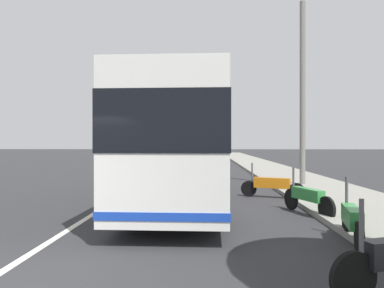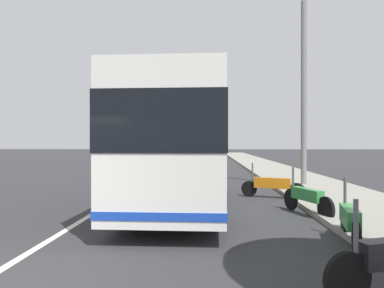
# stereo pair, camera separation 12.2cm
# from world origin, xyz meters

# --- Properties ---
(sidewalk_curb) EXTENTS (110.00, 3.60, 0.14)m
(sidewalk_curb) POSITION_xyz_m (10.00, -7.73, 0.07)
(sidewalk_curb) COLOR gray
(sidewalk_curb) RESTS_ON ground
(lane_divider_line) EXTENTS (110.00, 0.16, 0.01)m
(lane_divider_line) POSITION_xyz_m (10.00, 0.00, 0.00)
(lane_divider_line) COLOR silver
(lane_divider_line) RESTS_ON ground
(coach_bus) EXTENTS (10.75, 2.76, 3.58)m
(coach_bus) POSITION_xyz_m (7.39, -2.37, 2.01)
(coach_bus) COLOR silver
(coach_bus) RESTS_ON ground
(motorcycle_nearest_curb) EXTENTS (2.05, 0.53, 1.25)m
(motorcycle_nearest_curb) POSITION_xyz_m (2.51, -5.88, 0.46)
(motorcycle_nearest_curb) COLOR black
(motorcycle_nearest_curb) RESTS_ON ground
(motorcycle_far_end) EXTENTS (2.11, 0.81, 1.26)m
(motorcycle_far_end) POSITION_xyz_m (5.44, -5.85, 0.47)
(motorcycle_far_end) COLOR black
(motorcycle_far_end) RESTS_ON ground
(motorcycle_by_tree) EXTENTS (0.92, 2.13, 1.23)m
(motorcycle_by_tree) POSITION_xyz_m (8.44, -5.42, 0.46)
(motorcycle_by_tree) COLOR black
(motorcycle_by_tree) RESTS_ON ground
(car_ahead_same_lane) EXTENTS (4.70, 2.16, 1.52)m
(car_ahead_same_lane) POSITION_xyz_m (31.78, 2.50, 0.72)
(car_ahead_same_lane) COLOR navy
(car_ahead_same_lane) RESTS_ON ground
(car_oncoming) EXTENTS (4.15, 1.95, 1.45)m
(car_oncoming) POSITION_xyz_m (47.80, -2.43, 0.69)
(car_oncoming) COLOR gold
(car_oncoming) RESTS_ON ground
(utility_pole) EXTENTS (0.25, 0.25, 8.22)m
(utility_pole) POSITION_xyz_m (11.66, -7.36, 4.11)
(utility_pole) COLOR slate
(utility_pole) RESTS_ON ground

